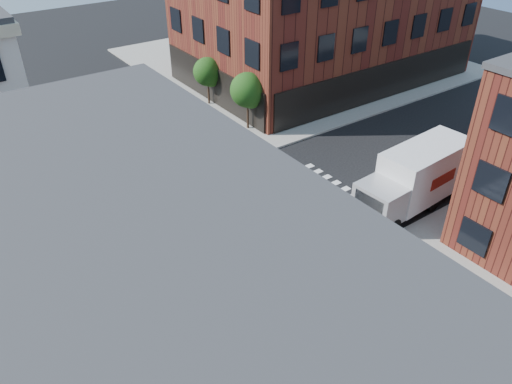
% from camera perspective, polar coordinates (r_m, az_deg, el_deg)
% --- Properties ---
extents(ground, '(120.00, 120.00, 0.00)m').
position_cam_1_polar(ground, '(29.30, -1.94, -3.58)').
color(ground, black).
rests_on(ground, ground).
extents(sidewalk_ne, '(30.00, 30.00, 0.15)m').
position_cam_1_polar(sidewalk_ne, '(55.70, 4.28, 14.80)').
color(sidewalk_ne, gray).
rests_on(sidewalk_ne, ground).
extents(building_ne, '(25.00, 16.00, 12.00)m').
position_cam_1_polar(building_ne, '(50.15, 7.91, 19.58)').
color(building_ne, '#4A1712').
rests_on(building_ne, ground).
extents(tree_near, '(2.69, 2.69, 4.49)m').
position_cam_1_polar(tree_near, '(38.74, -0.87, 11.39)').
color(tree_near, black).
rests_on(tree_near, ground).
extents(tree_far, '(2.43, 2.43, 4.07)m').
position_cam_1_polar(tree_far, '(43.61, -5.47, 13.38)').
color(tree_far, black).
rests_on(tree_far, ground).
extents(signal_pole, '(1.29, 1.24, 4.60)m').
position_cam_1_polar(signal_pole, '(20.52, -7.51, -12.77)').
color(signal_pole, black).
rests_on(signal_pole, ground).
extents(box_truck, '(8.57, 3.06, 3.82)m').
position_cam_1_polar(box_truck, '(31.23, 17.83, 1.59)').
color(box_truck, silver).
rests_on(box_truck, ground).
extents(traffic_cone, '(0.45, 0.45, 0.66)m').
position_cam_1_polar(traffic_cone, '(25.63, -1.91, -8.99)').
color(traffic_cone, '#E1570A').
rests_on(traffic_cone, ground).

